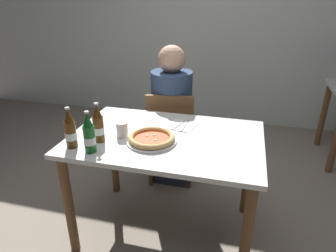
# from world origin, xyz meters

# --- Properties ---
(ground_plane) EXTENTS (8.00, 8.00, 0.00)m
(ground_plane) POSITION_xyz_m (0.00, 0.00, 0.00)
(ground_plane) COLOR gray
(back_wall_tiled) EXTENTS (7.00, 0.10, 2.60)m
(back_wall_tiled) POSITION_xyz_m (0.00, 2.20, 1.30)
(back_wall_tiled) COLOR silver
(back_wall_tiled) RESTS_ON ground_plane
(dining_table_main) EXTENTS (1.20, 0.80, 0.75)m
(dining_table_main) POSITION_xyz_m (0.00, 0.00, 0.64)
(dining_table_main) COLOR silver
(dining_table_main) RESTS_ON ground_plane
(chair_behind_table) EXTENTS (0.45, 0.45, 0.85)m
(chair_behind_table) POSITION_xyz_m (-0.12, 0.61, 0.48)
(chair_behind_table) COLOR brown
(chair_behind_table) RESTS_ON ground_plane
(diner_seated) EXTENTS (0.34, 0.34, 1.21)m
(diner_seated) POSITION_xyz_m (-0.13, 0.66, 0.58)
(diner_seated) COLOR #2D3342
(diner_seated) RESTS_ON ground_plane
(pizza_margherita_near) EXTENTS (0.31, 0.31, 0.04)m
(pizza_margherita_near) POSITION_xyz_m (-0.07, -0.09, 0.77)
(pizza_margherita_near) COLOR white
(pizza_margherita_near) RESTS_ON dining_table_main
(beer_bottle_left) EXTENTS (0.07, 0.07, 0.25)m
(beer_bottle_left) POSITION_xyz_m (-0.37, -0.16, 0.85)
(beer_bottle_left) COLOR #512D0F
(beer_bottle_left) RESTS_ON dining_table_main
(beer_bottle_center) EXTENTS (0.07, 0.07, 0.25)m
(beer_bottle_center) POSITION_xyz_m (-0.36, -0.30, 0.85)
(beer_bottle_center) COLOR #14591E
(beer_bottle_center) RESTS_ON dining_table_main
(beer_bottle_right) EXTENTS (0.07, 0.07, 0.25)m
(beer_bottle_right) POSITION_xyz_m (-0.50, -0.27, 0.85)
(beer_bottle_right) COLOR #512D0F
(beer_bottle_right) RESTS_ON dining_table_main
(napkin_with_cutlery) EXTENTS (0.21, 0.21, 0.01)m
(napkin_with_cutlery) POSITION_xyz_m (0.06, 0.18, 0.75)
(napkin_with_cutlery) COLOR white
(napkin_with_cutlery) RESTS_ON dining_table_main
(paper_cup) EXTENTS (0.07, 0.07, 0.09)m
(paper_cup) POSITION_xyz_m (-0.27, -0.07, 0.80)
(paper_cup) COLOR white
(paper_cup) RESTS_ON dining_table_main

